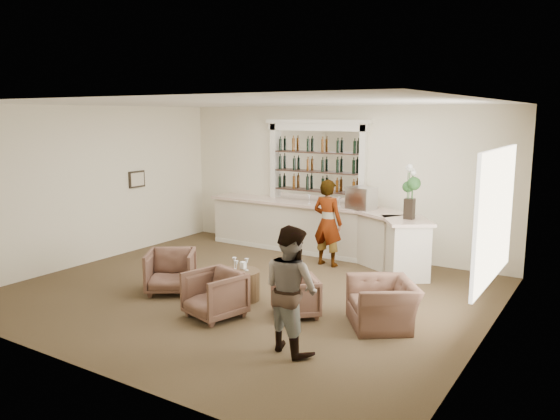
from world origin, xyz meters
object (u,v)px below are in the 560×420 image
object	(u,v)px
espresso_machine	(361,198)
flower_vase	(410,188)
cocktail_table	(239,285)
armchair_far	(383,304)
armchair_left	(171,271)
sommelier	(328,223)
armchair_center	(215,294)
bar_counter	(320,230)
guest	(291,289)
armchair_right	(295,297)

from	to	relation	value
espresso_machine	flower_vase	xyz separation A→B (m)	(1.23, -0.52, 0.35)
flower_vase	cocktail_table	bearing A→B (deg)	-124.80
espresso_machine	armchair_far	bearing A→B (deg)	-51.35
armchair_left	flower_vase	world-z (taller)	flower_vase
sommelier	armchair_center	size ratio (longest dim) A/B	2.26
cocktail_table	armchair_left	xyz separation A→B (m)	(-1.25, -0.34, 0.13)
bar_counter	armchair_left	size ratio (longest dim) A/B	6.88
armchair_left	espresso_machine	world-z (taller)	espresso_machine
cocktail_table	armchair_center	size ratio (longest dim) A/B	0.87
armchair_left	flower_vase	xyz separation A→B (m)	(3.21, 3.16, 1.35)
armchair_left	sommelier	bearing A→B (deg)	29.52
cocktail_table	flower_vase	distance (m)	3.74
cocktail_table	guest	size ratio (longest dim) A/B	0.41
bar_counter	armchair_far	world-z (taller)	bar_counter
armchair_far	bar_counter	bearing A→B (deg)	-175.33
sommelier	armchair_far	world-z (taller)	sommelier
sommelier	armchair_right	bearing A→B (deg)	112.36
cocktail_table	guest	world-z (taller)	guest
cocktail_table	espresso_machine	distance (m)	3.60
armchair_far	flower_vase	world-z (taller)	flower_vase
armchair_center	sommelier	bearing A→B (deg)	103.68
armchair_center	flower_vase	bearing A→B (deg)	79.54
cocktail_table	sommelier	bearing A→B (deg)	84.16
bar_counter	espresso_machine	bearing A→B (deg)	-1.38
cocktail_table	guest	xyz separation A→B (m)	(1.80, -1.28, 0.60)
cocktail_table	espresso_machine	bearing A→B (deg)	77.63
sommelier	armchair_far	xyz separation A→B (m)	(2.24, -2.52, -0.56)
sommelier	guest	world-z (taller)	sommelier
bar_counter	cocktail_table	size ratio (longest dim) A/B	8.17
armchair_left	flower_vase	distance (m)	4.71
bar_counter	guest	xyz separation A→B (m)	(2.06, -4.65, 0.28)
armchair_center	espresso_machine	world-z (taller)	espresso_machine
armchair_left	armchair_right	bearing A→B (deg)	-29.78
sommelier	flower_vase	xyz separation A→B (m)	(1.68, 0.12, 0.82)
guest	espresso_machine	world-z (taller)	guest
bar_counter	armchair_center	bearing A→B (deg)	-84.12
sommelier	espresso_machine	distance (m)	0.92
sommelier	guest	size ratio (longest dim) A/B	1.06
sommelier	armchair_center	distance (m)	3.62
bar_counter	cocktail_table	bearing A→B (deg)	-85.62
armchair_center	flower_vase	size ratio (longest dim) A/B	0.77
guest	armchair_right	world-z (taller)	guest
guest	armchair_center	size ratio (longest dim) A/B	2.12
cocktail_table	sommelier	xyz separation A→B (m)	(0.28, 2.70, 0.66)
armchair_right	armchair_far	size ratio (longest dim) A/B	0.66
guest	espresso_machine	size ratio (longest dim) A/B	3.20
espresso_machine	armchair_center	bearing A→B (deg)	-88.14
sommelier	armchair_center	bearing A→B (deg)	92.79
armchair_left	armchair_far	bearing A→B (deg)	-25.98
bar_counter	cocktail_table	world-z (taller)	bar_counter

